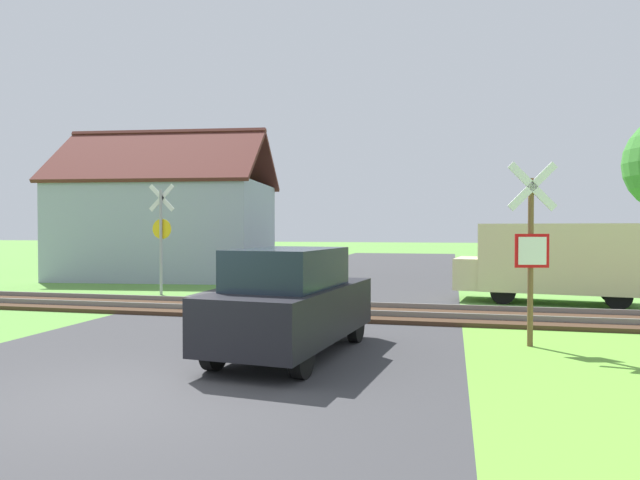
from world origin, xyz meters
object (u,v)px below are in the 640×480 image
crossing_sign_far (161,230)px  mail_truck (552,259)px  tree_left (124,189)px  parked_car (291,302)px  house (168,227)px  stop_sign_near (531,246)px

crossing_sign_far → mail_truck: size_ratio=0.69×
crossing_sign_far → mail_truck: (11.73, 0.68, -0.80)m
tree_left → parked_car: bearing=-49.9°
tree_left → parked_car: 18.87m
house → crossing_sign_far: bearing=-70.6°
house → mail_truck: (14.67, -5.32, -0.94)m
parked_car → stop_sign_near: bearing=28.9°
crossing_sign_far → tree_left: size_ratio=0.57×
house → parked_car: house is taller
crossing_sign_far → tree_left: bearing=129.2°
house → tree_left: (-2.66, 0.86, 1.74)m
stop_sign_near → mail_truck: 6.60m
tree_left → parked_car: (12.00, -14.24, -3.03)m
mail_truck → parked_car: mail_truck is taller
stop_sign_near → crossing_sign_far: crossing_sign_far is taller
crossing_sign_far → parked_car: 9.84m
crossing_sign_far → house: house is taller
crossing_sign_far → stop_sign_near: bearing=-29.1°
crossing_sign_far → mail_truck: 11.78m
stop_sign_near → tree_left: bearing=-50.7°
crossing_sign_far → tree_left: (-5.60, 6.86, 1.88)m
mail_truck → house: bearing=78.7°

